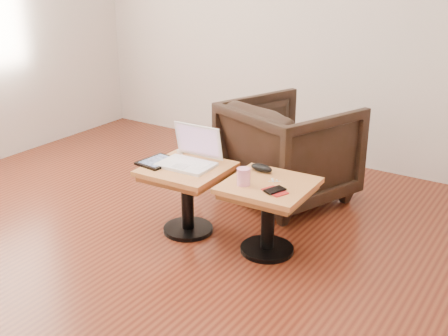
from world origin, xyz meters
The scene contains 11 objects.
room_shell centered at (0.00, 0.00, 1.35)m, with size 4.52×4.52×2.71m.
side_table_left centered at (-0.07, 0.52, 0.33)m, with size 0.51×0.51×0.44m.
side_table_right centered at (0.48, 0.57, 0.33)m, with size 0.51×0.51×0.44m.
laptop centered at (-0.08, 0.57, 0.49)m, with size 0.34×0.30×0.24m.
tablet centered at (-0.27, 0.47, 0.45)m, with size 0.21×0.25×0.02m.
charging_adapter centered at (-0.26, 0.71, 0.46)m, with size 0.04×0.04×0.02m, color white.
glasses_case centered at (0.35, 0.70, 0.47)m, with size 0.15×0.06×0.05m, color black.
striped_cup centered at (0.37, 0.47, 0.49)m, with size 0.08×0.08×0.10m, color #F33B8B.
earbuds_tangle centered at (0.49, 0.61, 0.45)m, with size 0.06×0.04×0.01m.
phone_on_sleeve centered at (0.57, 0.47, 0.45)m, with size 0.16×0.13×0.02m.
armchair centered at (0.22, 1.34, 0.36)m, with size 0.78×0.80×0.73m, color black.
Camera 1 is at (1.89, -2.07, 1.69)m, focal length 45.00 mm.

